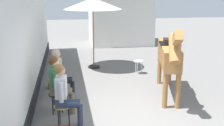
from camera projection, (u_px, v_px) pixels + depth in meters
name	position (u px, v px, depth m)	size (l,w,h in m)	color
ground_plane	(115.00, 80.00, 9.42)	(40.00, 40.00, 0.00)	slate
pub_facade_wall	(25.00, 45.00, 7.21)	(0.34, 14.00, 3.40)	white
distant_cottage	(120.00, 10.00, 15.43)	(3.40, 2.60, 3.50)	silver
seated_visitor_near	(64.00, 93.00, 6.06)	(0.61, 0.49, 1.39)	gold
seated_visitor_middle	(58.00, 82.00, 6.76)	(0.61, 0.49, 1.39)	black
seated_visitor_far	(60.00, 72.00, 7.61)	(0.61, 0.49, 1.39)	gold
saddled_horse_center	(169.00, 55.00, 7.77)	(1.01, 2.94, 2.06)	#9E6B38
cafe_parasol	(93.00, 4.00, 10.38)	(2.10, 2.10, 2.58)	black
spare_stool_white	(138.00, 62.00, 10.10)	(0.32, 0.32, 0.46)	white
satchel_bag	(50.00, 85.00, 8.68)	(0.28, 0.12, 0.20)	brown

